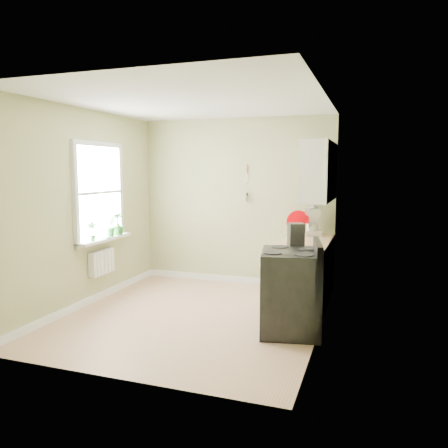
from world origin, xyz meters
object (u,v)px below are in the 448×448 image
(stand_mixer, at_px, (312,222))
(kettle, at_px, (294,232))
(stove, at_px, (291,291))
(coffee_maker, at_px, (296,236))

(stand_mixer, relative_size, kettle, 2.13)
(stove, bearing_deg, stand_mixer, 89.39)
(stove, xyz_separation_m, stand_mixer, (0.02, 1.60, 0.62))
(stove, height_order, coffee_maker, coffee_maker)
(stove, height_order, kettle, kettle)
(stand_mixer, relative_size, coffee_maker, 1.43)
(stand_mixer, bearing_deg, kettle, -107.92)
(stand_mixer, distance_m, kettle, 0.57)
(stove, distance_m, coffee_maker, 0.71)
(coffee_maker, bearing_deg, kettle, 101.45)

